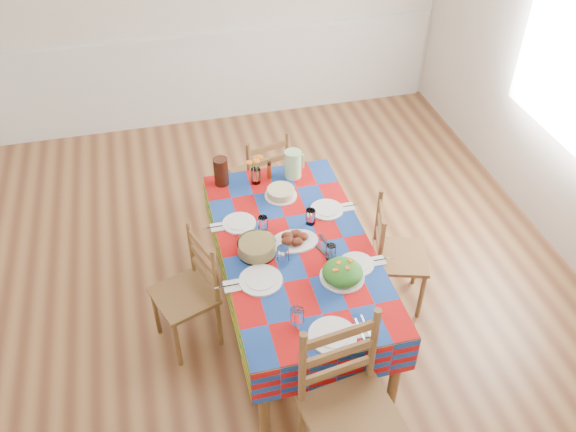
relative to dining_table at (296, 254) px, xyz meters
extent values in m
cube|color=brown|center=(-0.10, 0.32, -0.62)|extent=(4.50, 5.00, 0.04)
cube|color=white|center=(-0.10, 2.79, 0.30)|extent=(4.41, 0.06, 0.04)
cube|color=white|center=(-0.10, 2.80, -0.15)|extent=(4.41, 0.03, 0.90)
cylinder|color=brown|center=(-0.39, -0.79, -0.29)|extent=(0.06, 0.06, 0.63)
cylinder|color=brown|center=(0.39, -0.79, -0.29)|extent=(0.06, 0.06, 0.63)
cylinder|color=brown|center=(-0.39, 0.79, -0.29)|extent=(0.06, 0.06, 0.63)
cylinder|color=brown|center=(0.39, 0.79, -0.29)|extent=(0.06, 0.06, 0.63)
cube|color=brown|center=(0.00, 0.00, 0.05)|extent=(0.89, 1.70, 0.04)
cube|color=#AF0F0F|center=(0.00, 0.00, 0.07)|extent=(0.93, 1.73, 0.01)
cube|color=#AF0F0F|center=(-0.46, 0.00, -0.07)|extent=(0.01, 1.73, 0.27)
cube|color=#AF0F0F|center=(0.46, 0.00, -0.07)|extent=(0.01, 1.73, 0.27)
cube|color=#AF0F0F|center=(0.00, -0.87, -0.07)|extent=(0.93, 0.01, 0.27)
cube|color=#AF0F0F|center=(0.00, 0.87, -0.07)|extent=(0.93, 0.01, 0.27)
cylinder|color=white|center=(0.01, -0.74, 0.08)|extent=(0.26, 0.26, 0.01)
cylinder|color=white|center=(0.01, -0.74, 0.09)|extent=(0.19, 0.19, 0.01)
cylinder|color=white|center=(-0.16, -0.62, 0.14)|extent=(0.07, 0.07, 0.13)
cube|color=silver|center=(0.18, -0.74, 0.08)|extent=(0.10, 0.10, 0.01)
cube|color=silver|center=(0.16, -0.74, 0.08)|extent=(0.01, 0.17, 0.00)
cube|color=silver|center=(0.20, -0.74, 0.08)|extent=(0.01, 0.20, 0.00)
cylinder|color=white|center=(-0.28, -0.25, 0.08)|extent=(0.26, 0.26, 0.01)
cylinder|color=white|center=(-0.28, -0.25, 0.09)|extent=(0.18, 0.18, 0.01)
cylinder|color=white|center=(-0.12, -0.13, 0.14)|extent=(0.07, 0.07, 0.12)
cube|color=silver|center=(-0.45, -0.25, 0.08)|extent=(0.10, 0.10, 0.01)
cube|color=silver|center=(-0.47, -0.25, 0.08)|extent=(0.16, 0.01, 0.00)
cube|color=silver|center=(-0.43, -0.25, 0.08)|extent=(0.19, 0.01, 0.00)
cylinder|color=white|center=(-0.31, 0.29, 0.08)|extent=(0.22, 0.22, 0.01)
cylinder|color=white|center=(-0.31, 0.29, 0.09)|extent=(0.15, 0.15, 0.00)
cylinder|color=white|center=(-0.17, 0.20, 0.13)|extent=(0.06, 0.06, 0.11)
cube|color=silver|center=(-0.45, 0.29, 0.08)|extent=(0.08, 0.08, 0.00)
cube|color=silver|center=(-0.47, 0.29, 0.08)|extent=(0.14, 0.01, 0.00)
cube|color=silver|center=(-0.44, 0.29, 0.08)|extent=(0.16, 0.01, 0.00)
cylinder|color=white|center=(0.31, -0.25, 0.08)|extent=(0.21, 0.21, 0.01)
cylinder|color=white|center=(0.31, -0.25, 0.09)|extent=(0.15, 0.15, 0.00)
cylinder|color=white|center=(0.18, -0.16, 0.12)|extent=(0.06, 0.06, 0.10)
cube|color=silver|center=(0.45, -0.25, 0.08)|extent=(0.08, 0.08, 0.00)
cube|color=silver|center=(0.44, -0.25, 0.08)|extent=(0.14, 0.01, 0.00)
cube|color=silver|center=(0.47, -0.25, 0.08)|extent=(0.16, 0.01, 0.00)
cylinder|color=white|center=(0.29, 0.29, 0.08)|extent=(0.22, 0.22, 0.01)
cylinder|color=white|center=(0.29, 0.29, 0.09)|extent=(0.16, 0.16, 0.00)
cylinder|color=white|center=(0.15, 0.19, 0.13)|extent=(0.06, 0.06, 0.11)
cube|color=silver|center=(0.44, 0.29, 0.08)|extent=(0.08, 0.08, 0.00)
cube|color=silver|center=(0.42, 0.29, 0.08)|extent=(0.14, 0.01, 0.00)
cube|color=silver|center=(0.45, 0.29, 0.08)|extent=(0.17, 0.01, 0.00)
ellipsoid|color=white|center=(0.00, 0.03, 0.08)|extent=(0.30, 0.22, 0.01)
ellipsoid|color=#321208|center=(0.05, 0.03, 0.11)|extent=(0.08, 0.07, 0.04)
ellipsoid|color=#321208|center=(0.02, 0.07, 0.11)|extent=(0.08, 0.07, 0.04)
ellipsoid|color=#321208|center=(-0.04, 0.06, 0.11)|extent=(0.08, 0.07, 0.04)
ellipsoid|color=#321208|center=(-0.05, 0.02, 0.11)|extent=(0.08, 0.07, 0.04)
ellipsoid|color=#321208|center=(0.00, -0.01, 0.11)|extent=(0.08, 0.07, 0.04)
cylinder|color=white|center=(0.19, -0.34, 0.08)|extent=(0.27, 0.27, 0.01)
ellipsoid|color=#134D14|center=(0.19, -0.34, 0.12)|extent=(0.24, 0.24, 0.11)
cube|color=orange|center=(0.14, -0.36, 0.17)|extent=(0.03, 0.02, 0.01)
cube|color=orange|center=(0.18, -0.31, 0.17)|extent=(0.04, 0.04, 0.01)
cube|color=orange|center=(0.21, -0.36, 0.17)|extent=(0.03, 0.03, 0.01)
cube|color=orange|center=(0.25, -0.31, 0.17)|extent=(0.03, 0.04, 0.01)
cylinder|color=white|center=(-0.25, 0.00, 0.12)|extent=(0.24, 0.24, 0.09)
cylinder|color=#F1DE7F|center=(-0.25, 0.00, 0.12)|extent=(0.22, 0.22, 0.07)
cylinder|color=white|center=(0.03, 0.51, 0.08)|extent=(0.22, 0.22, 0.01)
cylinder|color=#D7C383|center=(0.03, 0.51, 0.11)|extent=(0.19, 0.19, 0.05)
cube|color=black|center=(0.15, -0.10, 0.08)|extent=(0.12, 0.28, 0.01)
cube|color=black|center=(0.20, -0.09, 0.08)|extent=(0.06, 0.30, 0.01)
cylinder|color=white|center=(-0.11, 0.71, 0.13)|extent=(0.07, 0.07, 0.11)
cylinder|color=#417B29|center=(-0.13, 0.71, 0.17)|extent=(0.01, 0.01, 0.16)
ellipsoid|color=orange|center=(-0.15, 0.71, 0.25)|extent=(0.05, 0.05, 0.02)
cylinder|color=#417B29|center=(-0.09, 0.72, 0.17)|extent=(0.01, 0.01, 0.16)
ellipsoid|color=orange|center=(-0.07, 0.73, 0.27)|extent=(0.05, 0.05, 0.02)
cylinder|color=#417B29|center=(-0.11, 0.70, 0.17)|extent=(0.01, 0.01, 0.16)
ellipsoid|color=orange|center=(-0.11, 0.68, 0.28)|extent=(0.05, 0.05, 0.02)
cylinder|color=#A8300D|center=(0.00, 0.74, 0.14)|extent=(0.03, 0.03, 0.14)
cylinder|color=#AADA9A|center=(0.17, 0.72, 0.18)|extent=(0.12, 0.12, 0.21)
cylinder|color=black|center=(-0.34, 0.76, 0.18)|extent=(0.10, 0.10, 0.21)
cube|color=white|center=(-0.03, -0.84, 0.08)|extent=(0.07, 0.02, 0.02)
cylinder|color=brown|center=(-0.22, -0.98, -0.36)|extent=(0.04, 0.04, 0.49)
cylinder|color=brown|center=(0.17, -0.92, -0.36)|extent=(0.04, 0.04, 0.49)
cube|color=brown|center=(0.00, -1.13, -0.10)|extent=(0.51, 0.50, 0.03)
cylinder|color=brown|center=(-0.22, -0.97, 0.16)|extent=(0.04, 0.04, 0.55)
cylinder|color=brown|center=(0.17, -0.91, 0.16)|extent=(0.04, 0.04, 0.55)
cube|color=brown|center=(-0.03, -0.94, 0.05)|extent=(0.39, 0.08, 0.05)
cube|color=brown|center=(-0.03, -0.94, 0.19)|extent=(0.39, 0.08, 0.05)
cube|color=brown|center=(-0.03, -0.94, 0.33)|extent=(0.39, 0.08, 0.05)
cylinder|color=brown|center=(0.12, 1.32, -0.40)|extent=(0.03, 0.03, 0.40)
cylinder|color=brown|center=(-0.20, 1.24, -0.40)|extent=(0.03, 0.03, 0.40)
cylinder|color=brown|center=(0.20, 1.03, -0.40)|extent=(0.03, 0.03, 0.40)
cylinder|color=brown|center=(-0.12, 0.95, -0.40)|extent=(0.03, 0.03, 0.40)
cube|color=brown|center=(0.00, 1.13, -0.19)|extent=(0.46, 0.44, 0.03)
cylinder|color=brown|center=(0.20, 1.02, 0.03)|extent=(0.03, 0.03, 0.45)
cylinder|color=brown|center=(-0.12, 0.94, 0.03)|extent=(0.03, 0.03, 0.45)
cube|color=brown|center=(0.04, 0.98, -0.06)|extent=(0.32, 0.10, 0.04)
cube|color=brown|center=(0.04, 0.98, 0.05)|extent=(0.32, 0.10, 0.04)
cube|color=brown|center=(0.04, 0.98, 0.17)|extent=(0.32, 0.10, 0.04)
cylinder|color=brown|center=(-0.93, 0.10, -0.41)|extent=(0.03, 0.03, 0.40)
cylinder|color=brown|center=(-0.82, -0.20, -0.41)|extent=(0.03, 0.03, 0.40)
cylinder|color=brown|center=(-0.65, 0.20, -0.41)|extent=(0.03, 0.03, 0.40)
cylinder|color=brown|center=(-0.54, -0.10, -0.41)|extent=(0.03, 0.03, 0.40)
cube|color=brown|center=(-0.73, 0.00, -0.19)|extent=(0.46, 0.47, 0.03)
cylinder|color=brown|center=(-0.64, 0.20, 0.01)|extent=(0.03, 0.03, 0.44)
cylinder|color=brown|center=(-0.53, -0.10, 0.01)|extent=(0.03, 0.03, 0.44)
cube|color=brown|center=(-0.58, 0.05, -0.08)|extent=(0.12, 0.30, 0.04)
cube|color=brown|center=(-0.58, 0.05, 0.04)|extent=(0.12, 0.30, 0.04)
cube|color=brown|center=(-0.58, 0.05, 0.15)|extent=(0.12, 0.30, 0.04)
cylinder|color=brown|center=(0.83, -0.20, -0.40)|extent=(0.03, 0.03, 0.40)
cylinder|color=brown|center=(0.92, 0.11, -0.40)|extent=(0.03, 0.03, 0.40)
cylinder|color=brown|center=(0.54, -0.11, -0.40)|extent=(0.03, 0.03, 0.40)
cylinder|color=brown|center=(0.64, 0.20, -0.40)|extent=(0.03, 0.03, 0.40)
cube|color=brown|center=(0.73, 0.00, -0.19)|extent=(0.45, 0.46, 0.03)
cylinder|color=brown|center=(0.53, -0.11, 0.02)|extent=(0.03, 0.03, 0.44)
cylinder|color=brown|center=(0.63, 0.20, 0.02)|extent=(0.03, 0.03, 0.44)
cube|color=brown|center=(0.58, 0.05, -0.07)|extent=(0.11, 0.31, 0.04)
cube|color=brown|center=(0.58, 0.05, 0.04)|extent=(0.11, 0.31, 0.04)
cube|color=brown|center=(0.58, 0.05, 0.16)|extent=(0.11, 0.31, 0.04)
camera|label=1|loc=(-0.73, -2.71, 2.66)|focal=38.00mm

